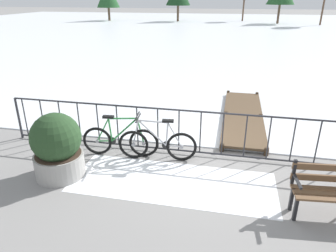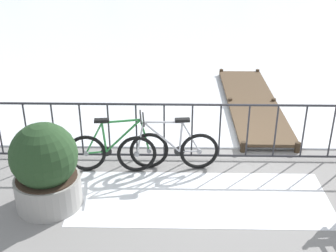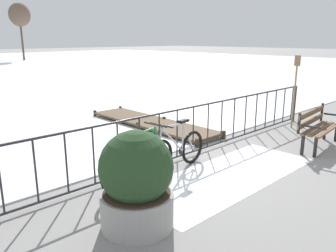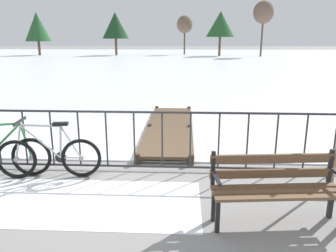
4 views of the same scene
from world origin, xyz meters
TOP-DOWN VIEW (x-y plane):
  - ground_plane at (0.00, 0.00)m, footprint 160.00×160.00m
  - snow_patch at (-0.38, -1.20)m, footprint 3.90×1.47m
  - railing_fence at (-0.00, 0.00)m, footprint 9.06×0.06m
  - bicycle_near_railing at (-0.88, -0.37)m, footprint 1.71×0.52m
  - bicycle_second at (-1.73, -0.36)m, footprint 1.71×0.52m
  - park_bench at (2.47, -1.55)m, footprint 1.64×0.64m
  - planter_with_shrub at (-2.63, -1.40)m, footprint 0.96×0.96m
  - oar_upright at (3.73, -0.33)m, footprint 0.04×0.16m
  - wooden_dock at (0.97, 2.47)m, footprint 1.10×4.43m
  - tree_west_mid at (10.14, 35.09)m, footprint 2.31×2.31m

SIDE VIEW (x-z plane):
  - ground_plane at x=0.00m, z-range 0.00..0.00m
  - snow_patch at x=-0.38m, z-range 0.00..0.01m
  - wooden_dock at x=0.97m, z-range 0.02..0.22m
  - bicycle_near_railing at x=-0.88m, z-range -0.12..0.86m
  - bicycle_second at x=-1.73m, z-range -0.12..0.86m
  - park_bench at x=2.47m, z-range 0.07..0.96m
  - railing_fence at x=0.00m, z-range 0.02..1.09m
  - planter_with_shrub at x=-2.63m, z-range -0.02..1.29m
  - oar_upright at x=3.73m, z-range 0.15..2.13m
  - tree_west_mid at x=10.14m, z-range 1.80..8.02m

